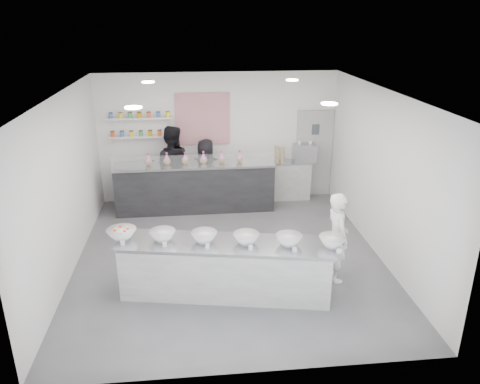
% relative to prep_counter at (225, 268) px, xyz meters
% --- Properties ---
extents(floor, '(6.00, 6.00, 0.00)m').
position_rel_prep_counter_xyz_m(floor, '(0.15, 1.19, -0.46)').
color(floor, '#515156').
rests_on(floor, ground).
extents(ceiling, '(6.00, 6.00, 0.00)m').
position_rel_prep_counter_xyz_m(ceiling, '(0.15, 1.19, 2.54)').
color(ceiling, white).
rests_on(ceiling, floor).
extents(back_wall, '(5.50, 0.00, 5.50)m').
position_rel_prep_counter_xyz_m(back_wall, '(0.15, 4.19, 1.04)').
color(back_wall, white).
rests_on(back_wall, floor).
extents(left_wall, '(0.00, 6.00, 6.00)m').
position_rel_prep_counter_xyz_m(left_wall, '(-2.60, 1.19, 1.04)').
color(left_wall, white).
rests_on(left_wall, floor).
extents(right_wall, '(0.00, 6.00, 6.00)m').
position_rel_prep_counter_xyz_m(right_wall, '(2.90, 1.19, 1.04)').
color(right_wall, white).
rests_on(right_wall, floor).
extents(back_door, '(0.88, 0.04, 2.10)m').
position_rel_prep_counter_xyz_m(back_door, '(2.45, 4.16, 0.59)').
color(back_door, '#9F9F9C').
rests_on(back_door, floor).
extents(pattern_panel, '(1.25, 0.03, 1.20)m').
position_rel_prep_counter_xyz_m(pattern_panel, '(-0.20, 4.17, 1.49)').
color(pattern_panel, '#A41534').
rests_on(pattern_panel, back_wall).
extents(jar_shelf_lower, '(1.45, 0.22, 0.04)m').
position_rel_prep_counter_xyz_m(jar_shelf_lower, '(-1.60, 4.09, 1.14)').
color(jar_shelf_lower, silver).
rests_on(jar_shelf_lower, back_wall).
extents(jar_shelf_upper, '(1.45, 0.22, 0.04)m').
position_rel_prep_counter_xyz_m(jar_shelf_upper, '(-1.60, 4.09, 1.56)').
color(jar_shelf_upper, silver).
rests_on(jar_shelf_upper, back_wall).
extents(preserve_jars, '(1.45, 0.10, 0.56)m').
position_rel_prep_counter_xyz_m(preserve_jars, '(-1.60, 4.07, 1.42)').
color(preserve_jars, '#FF5A24').
rests_on(preserve_jars, jar_shelf_lower).
extents(downlight_0, '(0.24, 0.24, 0.02)m').
position_rel_prep_counter_xyz_m(downlight_0, '(-1.25, 0.19, 2.52)').
color(downlight_0, white).
rests_on(downlight_0, ceiling).
extents(downlight_1, '(0.24, 0.24, 0.02)m').
position_rel_prep_counter_xyz_m(downlight_1, '(1.55, 0.19, 2.52)').
color(downlight_1, white).
rests_on(downlight_1, ceiling).
extents(downlight_2, '(0.24, 0.24, 0.02)m').
position_rel_prep_counter_xyz_m(downlight_2, '(-1.25, 2.79, 2.52)').
color(downlight_2, white).
rests_on(downlight_2, ceiling).
extents(downlight_3, '(0.24, 0.24, 0.02)m').
position_rel_prep_counter_xyz_m(downlight_3, '(1.55, 2.79, 2.52)').
color(downlight_3, white).
rests_on(downlight_3, ceiling).
extents(prep_counter, '(3.42, 1.36, 0.91)m').
position_rel_prep_counter_xyz_m(prep_counter, '(0.00, 0.00, 0.00)').
color(prep_counter, '#9A9A96').
rests_on(prep_counter, floor).
extents(back_bar, '(3.56, 0.67, 1.10)m').
position_rel_prep_counter_xyz_m(back_bar, '(-0.42, 3.48, 0.10)').
color(back_bar, black).
rests_on(back_bar, floor).
extents(sneeze_guard, '(3.50, 0.04, 0.30)m').
position_rel_prep_counter_xyz_m(sneeze_guard, '(-0.41, 3.17, 0.80)').
color(sneeze_guard, white).
rests_on(sneeze_guard, back_bar).
extents(espresso_ledge, '(1.25, 0.40, 0.93)m').
position_rel_prep_counter_xyz_m(espresso_ledge, '(1.70, 3.97, 0.01)').
color(espresso_ledge, '#9A9A96').
rests_on(espresso_ledge, floor).
extents(espresso_machine, '(0.53, 0.36, 0.40)m').
position_rel_prep_counter_xyz_m(espresso_machine, '(2.17, 3.97, 0.67)').
color(espresso_machine, '#93969E').
rests_on(espresso_machine, espresso_ledge).
extents(cup_stacks, '(0.24, 0.24, 0.37)m').
position_rel_prep_counter_xyz_m(cup_stacks, '(1.58, 3.97, 0.66)').
color(cup_stacks, tan).
rests_on(cup_stacks, espresso_ledge).
extents(prep_bowls, '(3.69, 1.17, 0.16)m').
position_rel_prep_counter_xyz_m(prep_bowls, '(0.00, 0.00, 0.54)').
color(prep_bowls, white).
rests_on(prep_bowls, prep_counter).
extents(label_cards, '(3.31, 0.04, 0.07)m').
position_rel_prep_counter_xyz_m(label_cards, '(0.10, -0.51, 0.49)').
color(label_cards, white).
rests_on(label_cards, prep_counter).
extents(cookie_bags, '(2.16, 0.17, 0.28)m').
position_rel_prep_counter_xyz_m(cookie_bags, '(-0.42, 3.48, 0.79)').
color(cookie_bags, '#D267A7').
rests_on(cookie_bags, back_bar).
extents(woman_prep, '(0.43, 0.60, 1.54)m').
position_rel_prep_counter_xyz_m(woman_prep, '(1.86, 0.27, 0.32)').
color(woman_prep, white).
rests_on(woman_prep, floor).
extents(staff_left, '(1.01, 0.84, 1.90)m').
position_rel_prep_counter_xyz_m(staff_left, '(-0.93, 3.79, 0.49)').
color(staff_left, black).
rests_on(staff_left, floor).
extents(staff_right, '(0.85, 0.63, 1.57)m').
position_rel_prep_counter_xyz_m(staff_right, '(-0.16, 3.79, 0.33)').
color(staff_right, black).
rests_on(staff_right, floor).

